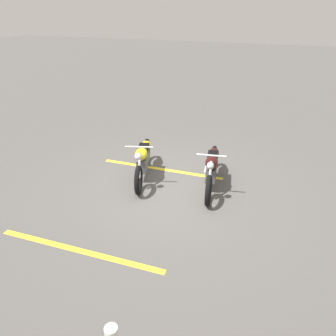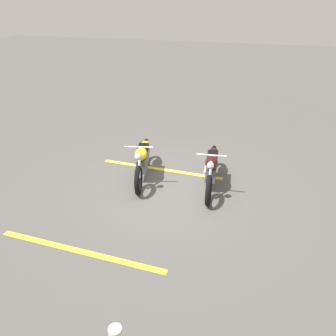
{
  "view_description": "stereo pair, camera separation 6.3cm",
  "coord_description": "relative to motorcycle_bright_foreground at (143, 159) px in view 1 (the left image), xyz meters",
  "views": [
    {
      "loc": [
        6.16,
        2.04,
        3.87
      ],
      "look_at": [
        0.26,
        0.0,
        0.65
      ],
      "focal_mm": 34.67,
      "sensor_mm": 36.0,
      "label": 1
    },
    {
      "loc": [
        6.18,
        1.98,
        3.87
      ],
      "look_at": [
        0.26,
        0.0,
        0.65
      ],
      "focal_mm": 34.67,
      "sensor_mm": 36.0,
      "label": 2
    }
  ],
  "objects": [
    {
      "name": "ground_plane",
      "position": [
        0.34,
        0.85,
        -0.46
      ],
      "size": [
        60.0,
        60.0,
        0.0
      ],
      "primitive_type": "plane",
      "color": "#514F4C"
    },
    {
      "name": "motorcycle_dark_foreground",
      "position": [
        -0.1,
        1.67,
        0.0
      ],
      "size": [
        2.22,
        0.67,
        1.04
      ],
      "rotation": [
        0.0,
        0.0,
        0.14
      ],
      "color": "black",
      "rests_on": "ground"
    },
    {
      "name": "parking_stripe_near",
      "position": [
        -0.47,
        0.3,
        -0.46
      ],
      "size": [
        0.13,
        3.2,
        0.01
      ],
      "primitive_type": "cube",
      "rotation": [
        0.0,
        0.0,
        1.57
      ],
      "color": "yellow",
      "rests_on": "ground"
    },
    {
      "name": "motorcycle_bright_foreground",
      "position": [
        0.0,
        0.0,
        0.0
      ],
      "size": [
        2.18,
        0.83,
        1.04
      ],
      "rotation": [
        0.0,
        0.0,
        0.27
      ],
      "color": "black",
      "rests_on": "ground"
    },
    {
      "name": "parking_stripe_mid",
      "position": [
        2.89,
        -0.0,
        -0.46
      ],
      "size": [
        0.13,
        3.2,
        0.01
      ],
      "primitive_type": "cube",
      "rotation": [
        0.0,
        0.0,
        1.57
      ],
      "color": "yellow",
      "rests_on": "ground"
    }
  ]
}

